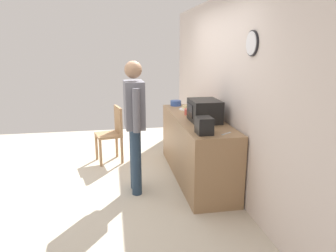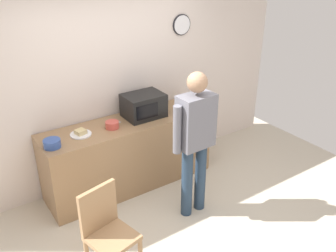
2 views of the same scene
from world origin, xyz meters
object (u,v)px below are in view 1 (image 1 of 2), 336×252
(microwave, at_px, (204,111))
(spoon_utensil, at_px, (200,115))
(toaster, at_px, (204,126))
(wooden_chair, at_px, (113,131))
(salad_bowl, at_px, (190,112))
(fork_utensil, at_px, (226,133))
(sandwich_plate, at_px, (186,108))
(cereal_bowl, at_px, (176,103))
(person_standing, at_px, (134,117))

(microwave, bearing_deg, spoon_utensil, 172.75)
(microwave, xyz_separation_m, toaster, (0.62, -0.18, -0.05))
(toaster, bearing_deg, wooden_chair, -148.95)
(salad_bowl, relative_size, fork_utensil, 0.96)
(salad_bowl, bearing_deg, sandwich_plate, 173.95)
(sandwich_plate, distance_m, fork_utensil, 1.54)
(salad_bowl, height_order, spoon_utensil, salad_bowl)
(spoon_utensil, height_order, wooden_chair, wooden_chair)
(spoon_utensil, bearing_deg, wooden_chair, -120.07)
(spoon_utensil, bearing_deg, cereal_bowl, -166.87)
(salad_bowl, height_order, wooden_chair, salad_bowl)
(sandwich_plate, distance_m, salad_bowl, 0.39)
(sandwich_plate, xyz_separation_m, person_standing, (0.96, -0.92, 0.09))
(sandwich_plate, height_order, fork_utensil, sandwich_plate)
(spoon_utensil, bearing_deg, toaster, -13.06)
(fork_utensil, height_order, person_standing, person_standing)
(sandwich_plate, xyz_separation_m, wooden_chair, (-0.28, -1.21, -0.41))
(toaster, distance_m, fork_utensil, 0.28)
(salad_bowl, relative_size, wooden_chair, 0.17)
(fork_utensil, distance_m, person_standing, 1.19)
(salad_bowl, xyz_separation_m, fork_utensil, (1.15, 0.16, -0.04))
(salad_bowl, bearing_deg, person_standing, -56.67)
(microwave, height_order, wooden_chair, microwave)
(toaster, bearing_deg, person_standing, -124.20)
(toaster, distance_m, wooden_chair, 2.12)
(salad_bowl, relative_size, person_standing, 0.09)
(sandwich_plate, bearing_deg, toaster, -5.46)
(fork_utensil, relative_size, spoon_utensil, 1.00)
(microwave, height_order, person_standing, person_standing)
(microwave, relative_size, cereal_bowl, 2.67)
(spoon_utensil, bearing_deg, microwave, -7.25)
(wooden_chair, bearing_deg, cereal_bowl, 94.74)
(cereal_bowl, relative_size, person_standing, 0.11)
(fork_utensil, distance_m, wooden_chair, 2.28)
(toaster, relative_size, fork_utensil, 1.29)
(microwave, relative_size, sandwich_plate, 2.02)
(spoon_utensil, relative_size, person_standing, 0.10)
(sandwich_plate, height_order, wooden_chair, sandwich_plate)
(spoon_utensil, bearing_deg, sandwich_plate, -168.96)
(sandwich_plate, height_order, spoon_utensil, sandwich_plate)
(microwave, height_order, salad_bowl, microwave)
(sandwich_plate, xyz_separation_m, fork_utensil, (1.54, 0.12, -0.02))
(microwave, xyz_separation_m, cereal_bowl, (-1.24, -0.15, -0.10))
(wooden_chair, bearing_deg, toaster, 31.05)
(salad_bowl, xyz_separation_m, cereal_bowl, (-0.75, -0.06, 0.00))
(person_standing, height_order, wooden_chair, person_standing)
(salad_bowl, distance_m, toaster, 1.11)
(sandwich_plate, xyz_separation_m, cereal_bowl, (-0.37, -0.10, 0.02))
(toaster, height_order, spoon_utensil, toaster)
(toaster, distance_m, person_standing, 0.94)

